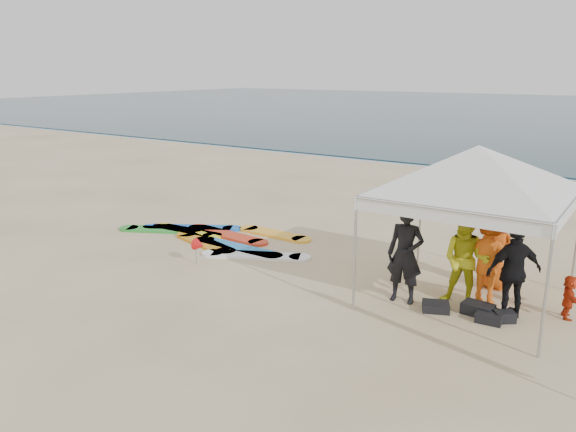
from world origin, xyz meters
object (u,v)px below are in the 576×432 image
(person_black_b, at_px, (514,271))
(person_black_a, at_px, (405,254))
(person_seated, at_px, (569,297))
(canopy_tent, at_px, (479,146))
(marker_pennant, at_px, (199,245))
(person_yellow, at_px, (466,260))
(person_orange_a, at_px, (488,257))
(surfboard_spread, at_px, (217,238))
(person_orange_b, at_px, (496,249))

(person_black_b, bearing_deg, person_black_a, -30.50)
(person_seated, xyz_separation_m, canopy_tent, (-1.80, -0.22, 2.68))
(marker_pennant, bearing_deg, person_yellow, 11.21)
(person_orange_a, xyz_separation_m, person_black_b, (0.57, -0.40, -0.05))
(person_black_a, bearing_deg, person_yellow, 18.35)
(person_seated, relative_size, surfboard_spread, 0.14)
(canopy_tent, xyz_separation_m, marker_pennant, (-5.83, -1.43, -2.60))
(person_yellow, relative_size, person_orange_a, 0.97)
(person_yellow, bearing_deg, person_black_b, -8.15)
(person_black_a, height_order, person_orange_b, person_black_a)
(person_orange_a, height_order, person_orange_b, person_orange_a)
(person_orange_a, bearing_deg, person_orange_b, -88.52)
(person_orange_b, distance_m, marker_pennant, 6.57)
(person_black_b, bearing_deg, person_yellow, -45.82)
(person_orange_a, height_order, canopy_tent, canopy_tent)
(person_orange_a, relative_size, person_seated, 2.28)
(marker_pennant, bearing_deg, person_seated, 12.21)
(person_black_a, xyz_separation_m, person_orange_b, (1.29, 1.74, -0.14))
(person_yellow, xyz_separation_m, person_seated, (1.79, 0.50, -0.50))
(person_black_a, distance_m, canopy_tent, 2.47)
(person_orange_b, height_order, surfboard_spread, person_orange_b)
(person_orange_a, distance_m, surfboard_spread, 7.31)
(canopy_tent, bearing_deg, person_yellow, -88.80)
(surfboard_spread, bearing_deg, marker_pennant, -59.38)
(person_black_b, bearing_deg, person_orange_a, -78.04)
(person_black_a, bearing_deg, canopy_tent, 29.83)
(person_seated, height_order, surfboard_spread, person_seated)
(person_black_a, xyz_separation_m, person_black_b, (1.94, 0.41, -0.08))
(person_orange_a, bearing_deg, person_seated, -177.96)
(person_black_b, height_order, person_seated, person_black_b)
(canopy_tent, bearing_deg, person_orange_b, 75.55)
(person_orange_b, bearing_deg, person_seated, 166.63)
(person_seated, distance_m, marker_pennant, 7.81)
(person_black_b, xyz_separation_m, canopy_tent, (-0.91, 0.33, 2.20))
(person_seated, xyz_separation_m, surfboard_spread, (-8.71, 0.17, -0.38))
(person_black_a, bearing_deg, person_seated, 13.02)
(person_orange_b, relative_size, person_seated, 2.02)
(canopy_tent, height_order, surfboard_spread, canopy_tent)
(person_yellow, xyz_separation_m, person_orange_b, (0.25, 1.28, -0.08))
(person_yellow, relative_size, surfboard_spread, 0.32)
(canopy_tent, bearing_deg, person_orange_a, 12.72)
(person_orange_b, bearing_deg, surfboard_spread, 18.42)
(person_black_a, height_order, surfboard_spread, person_black_a)
(person_black_a, height_order, canopy_tent, canopy_tent)
(person_yellow, bearing_deg, surfboard_spread, 169.72)
(person_orange_b, bearing_deg, person_orange_a, 108.60)
(person_orange_a, xyz_separation_m, person_seated, (1.46, 0.14, -0.53))
(person_black_b, relative_size, person_orange_b, 1.07)
(person_orange_a, distance_m, marker_pennant, 6.37)
(canopy_tent, bearing_deg, surfboard_spread, 176.77)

